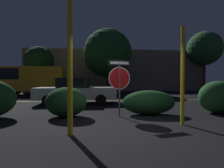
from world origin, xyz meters
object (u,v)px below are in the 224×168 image
(hedge_bush_3, at_px, (219,97))
(tree_2, at_px, (108,53))
(passing_car_2, at_px, (76,91))
(hedge_bush_2, at_px, (149,102))
(delivery_truck, at_px, (30,79))
(yellow_pole_left, at_px, (70,66))
(yellow_pole_right, at_px, (183,76))
(hedge_bush_1, at_px, (66,102))
(street_lamp, at_px, (184,57))
(tree_1, at_px, (204,49))
(tree_0, at_px, (39,61))
(stop_sign, at_px, (119,78))

(hedge_bush_3, relative_size, tree_2, 0.23)
(passing_car_2, bearing_deg, hedge_bush_2, 40.11)
(hedge_bush_2, bearing_deg, delivery_truck, 128.69)
(yellow_pole_left, height_order, hedge_bush_3, yellow_pole_left)
(yellow_pole_right, xyz_separation_m, tree_2, (-1.28, 15.10, 3.04))
(hedge_bush_1, height_order, tree_2, tree_2)
(passing_car_2, relative_size, delivery_truck, 0.78)
(street_lamp, relative_size, tree_1, 0.78)
(yellow_pole_right, xyz_separation_m, hedge_bush_2, (-0.54, 1.66, -1.02))
(street_lamp, height_order, tree_0, street_lamp)
(yellow_pole_right, height_order, delivery_truck, yellow_pole_right)
(yellow_pole_left, bearing_deg, hedge_bush_2, 40.94)
(yellow_pole_right, height_order, street_lamp, street_lamp)
(yellow_pole_right, relative_size, tree_0, 0.53)
(passing_car_2, bearing_deg, hedge_bush_3, 58.42)
(yellow_pole_right, bearing_deg, hedge_bush_2, 108.12)
(delivery_truck, relative_size, street_lamp, 0.97)
(yellow_pole_left, distance_m, yellow_pole_right, 3.37)
(hedge_bush_3, bearing_deg, delivery_truck, 137.63)
(hedge_bush_2, distance_m, street_lamp, 12.61)
(yellow_pole_left, xyz_separation_m, hedge_bush_1, (-0.47, 2.25, -1.17))
(street_lamp, xyz_separation_m, tree_0, (-15.99, 5.87, 0.04))
(hedge_bush_3, relative_size, delivery_truck, 0.29)
(hedge_bush_1, bearing_deg, tree_1, 44.67)
(passing_car_2, height_order, tree_0, tree_0)
(hedge_bush_1, height_order, passing_car_2, passing_car_2)
(street_lamp, height_order, tree_1, tree_1)
(stop_sign, height_order, hedge_bush_2, stop_sign)
(passing_car_2, bearing_deg, yellow_pole_left, 3.94)
(hedge_bush_2, xyz_separation_m, street_lamp, (6.79, 10.10, 3.30))
(hedge_bush_2, bearing_deg, hedge_bush_1, -177.67)
(yellow_pole_right, relative_size, passing_car_2, 0.64)
(yellow_pole_left, bearing_deg, stop_sign, 54.18)
(hedge_bush_3, bearing_deg, hedge_bush_2, -178.96)
(delivery_truck, bearing_deg, street_lamp, -95.10)
(stop_sign, height_order, street_lamp, street_lamp)
(hedge_bush_3, bearing_deg, tree_1, 58.62)
(yellow_pole_right, relative_size, delivery_truck, 0.50)
(street_lamp, distance_m, tree_0, 17.03)
(stop_sign, bearing_deg, tree_0, 104.25)
(stop_sign, bearing_deg, tree_1, 36.97)
(hedge_bush_2, bearing_deg, street_lamp, 56.10)
(hedge_bush_2, height_order, passing_car_2, passing_car_2)
(yellow_pole_left, height_order, hedge_bush_1, yellow_pole_left)
(passing_car_2, bearing_deg, stop_sign, 26.08)
(passing_car_2, height_order, tree_1, tree_1)
(street_lamp, bearing_deg, hedge_bush_3, -110.60)
(passing_car_2, xyz_separation_m, tree_0, (-5.91, 12.22, 3.08))
(street_lamp, height_order, tree_2, tree_2)
(tree_0, bearing_deg, tree_2, -16.64)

